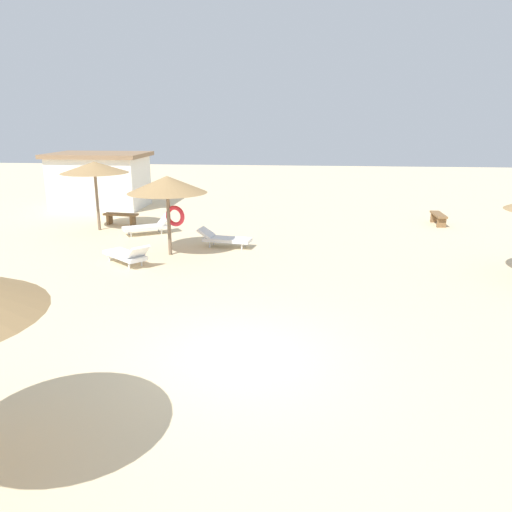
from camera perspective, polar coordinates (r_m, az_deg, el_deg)
ground_plane at (r=9.93m, az=-1.75°, el=-11.35°), size 80.00×80.00×0.00m
parasol_1 at (r=16.72m, az=-10.07°, el=7.94°), size 2.62×2.62×2.66m
parasol_4 at (r=21.30m, az=-17.93°, el=9.55°), size 2.69×2.69×2.79m
lounger_1 at (r=16.24m, az=-14.47°, el=0.15°), size 1.85×1.69×0.75m
lounger_4 at (r=20.32m, az=-12.16°, el=3.34°), size 1.93×1.50×0.77m
lounger_6 at (r=17.93m, az=-3.70°, el=2.01°), size 1.98×0.93×0.66m
bench_0 at (r=22.42m, az=-15.13°, el=4.33°), size 1.54×0.58×0.49m
bench_1 at (r=23.01m, az=20.05°, el=4.21°), size 0.41×1.50×0.49m
beach_cabana at (r=27.02m, az=-17.32°, el=8.27°), size 4.77×3.38×2.76m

